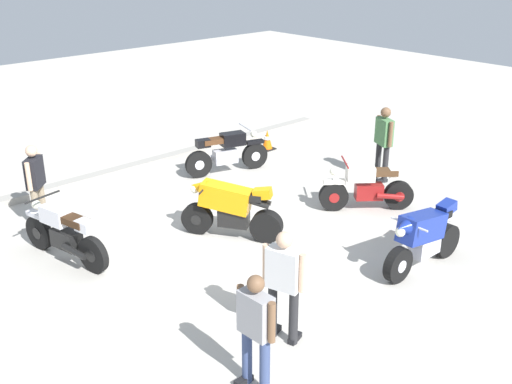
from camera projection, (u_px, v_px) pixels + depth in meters
The scene contains 12 objects.
ground_plane at pixel (228, 246), 11.27m from camera, with size 40.00×40.00×0.00m, color #B7B2A8.
curb_edge at pixel (102, 176), 14.39m from camera, with size 14.00×0.30×0.15m, color #9C978F.
motorcycle_orange_sportbike at pixel (230, 208), 11.38m from camera, with size 1.22×1.74×1.14m.
motorcycle_black_cruiser at pixel (227, 152), 14.58m from camera, with size 2.04×0.90×1.09m.
motorcycle_silver_cruiser at pixel (64, 233), 10.58m from camera, with size 0.72×2.07×1.09m.
motorcycle_blue_sportbike at pixel (424, 236), 10.29m from camera, with size 1.95×0.70×1.14m.
motorcycle_cream_vintage at pixel (367, 188), 12.59m from camera, with size 1.61×1.36×1.07m.
person_in_gray_shirt at pixel (256, 327), 7.38m from camera, with size 0.31×0.63×1.60m.
person_in_green_shirt at pixel (384, 139), 13.99m from camera, with size 0.46×0.64×1.72m.
person_in_white_shirt at pixel (284, 280), 8.28m from camera, with size 0.42×0.65×1.67m.
person_in_black_shirt at pixel (35, 181), 11.72m from camera, with size 0.54×0.54×1.64m.
traffic_cone at pixel (267, 140), 16.32m from camera, with size 0.36×0.36×0.53m.
Camera 1 is at (-6.36, -7.78, 5.21)m, focal length 43.22 mm.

